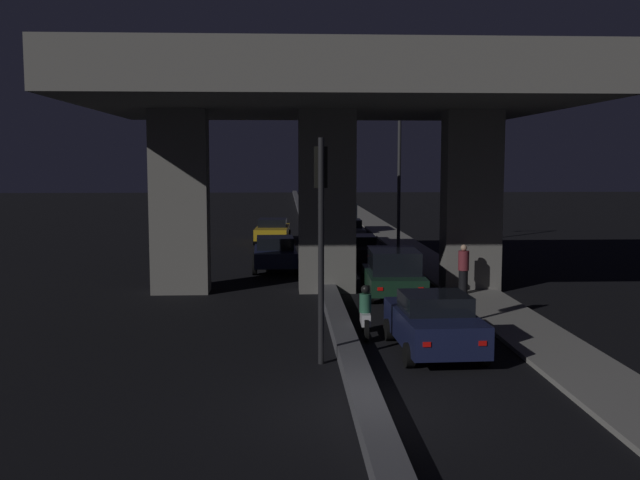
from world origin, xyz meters
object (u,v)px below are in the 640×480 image
at_px(car_white_fifth, 342,217).
at_px(motorcycle_red_filtering_mid, 345,272).
at_px(traffic_light_left_of_median, 321,211).
at_px(car_dark_blue_lead, 434,323).
at_px(car_dark_blue_lead_oncoming, 275,253).
at_px(car_dark_green_second, 393,272).
at_px(motorcycle_white_filtering_near, 365,315).
at_px(car_grey_fourth, 346,231).
at_px(car_taxi_yellow_second_oncoming, 273,230).
at_px(pedestrian_on_sidewalk, 463,269).
at_px(car_black_third, 359,249).
at_px(street_lamp, 392,156).

relative_size(car_white_fifth, motorcycle_red_filtering_mid, 2.32).
height_order(traffic_light_left_of_median, car_dark_blue_lead, traffic_light_left_of_median).
distance_m(car_dark_blue_lead, car_dark_blue_lead_oncoming, 14.87).
xyz_separation_m(traffic_light_left_of_median, car_dark_green_second, (2.96, 8.55, -2.73)).
bearing_deg(motorcycle_white_filtering_near, car_grey_fourth, -0.97).
distance_m(car_dark_blue_lead, car_taxi_yellow_second_oncoming, 26.07).
height_order(car_dark_blue_lead, car_taxi_yellow_second_oncoming, car_dark_blue_lead).
relative_size(traffic_light_left_of_median, car_grey_fourth, 1.23).
height_order(car_dark_blue_lead, car_white_fifth, car_white_fifth).
height_order(car_dark_green_second, car_white_fifth, car_white_fifth).
xyz_separation_m(car_dark_blue_lead, motorcycle_red_filtering_mid, (-1.42, 9.62, -0.14)).
bearing_deg(car_dark_blue_lead_oncoming, motorcycle_red_filtering_mid, 28.08).
relative_size(car_dark_blue_lead, pedestrian_on_sidewalk, 2.36).
bearing_deg(car_black_third, car_taxi_yellow_second_oncoming, 23.96).
bearing_deg(motorcycle_red_filtering_mid, pedestrian_on_sidewalk, -113.04).
height_order(car_dark_blue_lead, motorcycle_red_filtering_mid, car_dark_blue_lead).
distance_m(car_black_third, motorcycle_red_filtering_mid, 6.59).
xyz_separation_m(car_white_fifth, motorcycle_red_filtering_mid, (-1.54, -21.15, -0.46)).
distance_m(car_dark_blue_lead_oncoming, pedestrian_on_sidewalk, 9.48).
xyz_separation_m(traffic_light_left_of_median, car_white_fifth, (2.95, 31.58, -2.52)).
xyz_separation_m(street_lamp, motorcycle_white_filtering_near, (-3.49, -19.39, -4.41)).
xyz_separation_m(car_dark_blue_lead, car_black_third, (-0.26, 16.11, -0.04)).
height_order(car_dark_green_second, car_dark_blue_lead_oncoming, car_dark_green_second).
height_order(car_grey_fourth, car_taxi_yellow_second_oncoming, car_grey_fourth).
height_order(motorcycle_red_filtering_mid, pedestrian_on_sidewalk, pedestrian_on_sidewalk).
height_order(traffic_light_left_of_median, street_lamp, street_lamp).
xyz_separation_m(traffic_light_left_of_median, car_dark_blue_lead_oncoming, (-1.25, 15.10, -2.83)).
height_order(street_lamp, car_grey_fourth, street_lamp).
relative_size(street_lamp, car_dark_blue_lead_oncoming, 2.11).
bearing_deg(traffic_light_left_of_median, car_dark_blue_lead_oncoming, 94.74).
bearing_deg(traffic_light_left_of_median, car_taxi_yellow_second_oncoming, 93.33).
height_order(car_dark_green_second, motorcycle_white_filtering_near, car_dark_green_second).
relative_size(car_dark_blue_lead, car_taxi_yellow_second_oncoming, 0.83).
relative_size(car_dark_blue_lead, car_black_third, 0.91).
distance_m(car_white_fifth, motorcycle_red_filtering_mid, 21.21).
relative_size(car_white_fifth, car_taxi_yellow_second_oncoming, 0.86).
bearing_deg(pedestrian_on_sidewalk, car_black_third, 108.24).
xyz_separation_m(car_grey_fourth, pedestrian_on_sidewalk, (2.69, -17.19, 0.25)).
bearing_deg(car_white_fifth, car_dark_blue_lead_oncoming, 163.74).
height_order(traffic_light_left_of_median, pedestrian_on_sidewalk, traffic_light_left_of_median).
distance_m(traffic_light_left_of_median, car_grey_fourth, 25.85).
relative_size(car_taxi_yellow_second_oncoming, pedestrian_on_sidewalk, 2.84).
xyz_separation_m(traffic_light_left_of_median, car_black_third, (2.58, 16.91, -2.87)).
relative_size(street_lamp, motorcycle_red_filtering_mid, 4.71).
bearing_deg(car_grey_fourth, car_dark_blue_lead_oncoming, 159.46).
xyz_separation_m(street_lamp, car_dark_green_second, (-1.85, -13.39, -4.16)).
relative_size(car_dark_green_second, car_white_fifth, 1.01).
bearing_deg(pedestrian_on_sidewalk, car_grey_fourth, 98.89).
height_order(car_grey_fourth, motorcycle_white_filtering_near, motorcycle_white_filtering_near).
bearing_deg(car_dark_green_second, car_dark_blue_lead_oncoming, 34.55).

